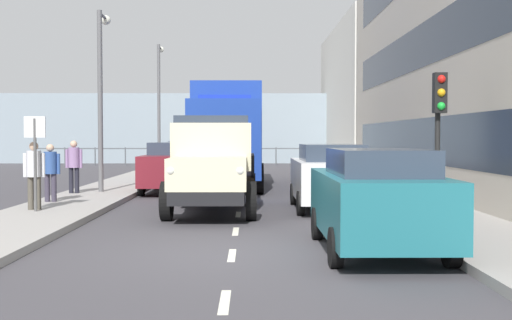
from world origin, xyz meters
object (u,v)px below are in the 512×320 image
truck_vintage_cream (212,166)px  car_teal_kerbside_near (377,199)px  lamp_post_far (159,96)px  street_sign (35,147)px  pedestrian_in_dark_coat (74,162)px  car_navy_oppositeside_1 (188,160)px  pedestrian_with_bag (50,168)px  car_maroon_oppositeside_0 (172,166)px  lorry_cargo_blue (228,132)px  car_white_kerbside_1 (330,176)px  pedestrian_strolling (34,170)px  lamp_post_promenade (101,83)px  traffic_light_near (439,112)px

truck_vintage_cream → car_teal_kerbside_near: 6.12m
lamp_post_far → street_sign: (0.30, 18.50, -2.38)m
truck_vintage_cream → pedestrian_in_dark_coat: size_ratio=3.43×
car_navy_oppositeside_1 → pedestrian_with_bag: 10.63m
car_maroon_oppositeside_0 → street_sign: street_sign is taller
lorry_cargo_blue → pedestrian_in_dark_coat: size_ratio=4.98×
truck_vintage_cream → pedestrian_in_dark_coat: truck_vintage_cream is taller
pedestrian_in_dark_coat → car_white_kerbside_1: bearing=156.5°
pedestrian_strolling → lamp_post_promenade: size_ratio=0.28×
traffic_light_near → lamp_post_promenade: bearing=-35.1°
lamp_post_far → pedestrian_with_bag: bearing=87.7°
car_navy_oppositeside_1 → lamp_post_far: size_ratio=0.66×
lamp_post_far → street_sign: bearing=89.1°
lorry_cargo_blue → car_white_kerbside_1: (-2.95, 7.40, -1.18)m
pedestrian_in_dark_coat → street_sign: 4.90m
lorry_cargo_blue → pedestrian_with_bag: size_ratio=5.23×
pedestrian_strolling → lamp_post_promenade: (-0.42, -5.23, 2.54)m
car_maroon_oppositeside_0 → car_navy_oppositeside_1: bearing=-90.0°
lamp_post_promenade → lamp_post_far: bearing=-90.1°
traffic_light_near → lamp_post_far: (9.04, -19.29, 1.59)m
car_maroon_oppositeside_0 → pedestrian_strolling: (2.54, 6.58, 0.22)m
lorry_cargo_blue → lamp_post_far: 10.54m
street_sign → car_maroon_oppositeside_0: bearing=-109.1°
car_teal_kerbside_near → pedestrian_with_bag: 10.15m
pedestrian_in_dark_coat → truck_vintage_cream: bearing=137.9°
lorry_cargo_blue → car_maroon_oppositeside_0: (1.85, 2.02, -1.18)m
car_teal_kerbside_near → street_sign: size_ratio=1.85×
car_white_kerbside_1 → car_maroon_oppositeside_0: same height
pedestrian_in_dark_coat → traffic_light_near: traffic_light_near is taller
traffic_light_near → pedestrian_with_bag: bearing=-17.3°
pedestrian_strolling → lamp_post_far: bearing=-91.4°
lorry_cargo_blue → pedestrian_strolling: lorry_cargo_blue is taller
car_maroon_oppositeside_0 → car_navy_oppositeside_1: same height
pedestrian_with_bag → traffic_light_near: traffic_light_near is taller
car_white_kerbside_1 → pedestrian_in_dark_coat: pedestrian_in_dark_coat is taller
car_white_kerbside_1 → lamp_post_far: (6.89, -16.97, 3.17)m
car_maroon_oppositeside_0 → lorry_cargo_blue: bearing=-132.4°
lorry_cargo_blue → street_sign: size_ratio=3.65×
truck_vintage_cream → pedestrian_strolling: 4.30m
lorry_cargo_blue → lamp_post_far: size_ratio=1.25×
lorry_cargo_blue → truck_vintage_cream: bearing=89.3°
street_sign → lamp_post_far: bearing=-90.9°
truck_vintage_cream → pedestrian_in_dark_coat: bearing=-42.1°
car_teal_kerbside_near → street_sign: 8.57m
lorry_cargo_blue → car_white_kerbside_1: 8.05m
street_sign → car_navy_oppositeside_1: bearing=-100.9°
pedestrian_in_dark_coat → lamp_post_promenade: size_ratio=0.28×
car_white_kerbside_1 → traffic_light_near: 3.53m
truck_vintage_cream → pedestrian_strolling: size_ratio=3.43×
pedestrian_strolling → street_sign: 0.67m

